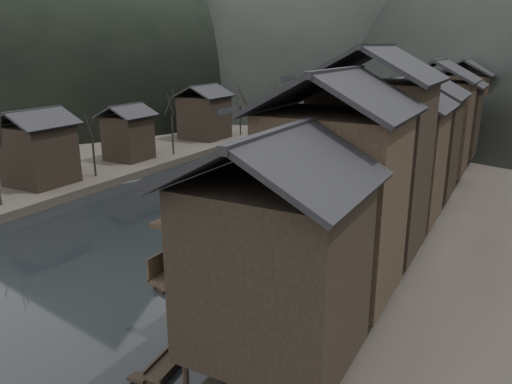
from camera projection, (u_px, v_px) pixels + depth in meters
The scene contains 12 objects.
water at pixel (117, 261), 37.98m from camera, with size 300.00×300.00×0.00m, color black.
left_bank at pixel (130, 135), 87.56m from camera, with size 40.00×200.00×1.20m, color #2D2823.
stilt_houses at pixel (413, 128), 43.50m from camera, with size 9.00×67.60×16.05m.
left_houses at pixel (106, 129), 62.73m from camera, with size 8.10×53.20×8.73m.
bare_trees at pixel (148, 118), 64.29m from camera, with size 3.91×72.37×7.83m.
moored_sampans at pixel (331, 225), 45.06m from camera, with size 3.06×50.43×0.47m.
midriver_boats at pixel (327, 140), 84.76m from camera, with size 7.29×43.00×0.45m.
stone_bridge at pixel (379, 102), 97.09m from camera, with size 40.00×6.00×9.00m.
hero_sampan at pixel (191, 279), 34.65m from camera, with size 2.90×5.41×0.44m.
cargo_heap at pixel (191, 269), 34.72m from camera, with size 1.20×1.57×0.72m, color black.
boatman at pixel (183, 276), 32.51m from camera, with size 0.66×0.43×1.80m, color slate.
bamboo_pole at pixel (184, 237), 31.62m from camera, with size 0.06×0.06×4.55m, color #8C7A51.
Camera 1 is at (26.06, -25.55, 15.83)m, focal length 35.00 mm.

